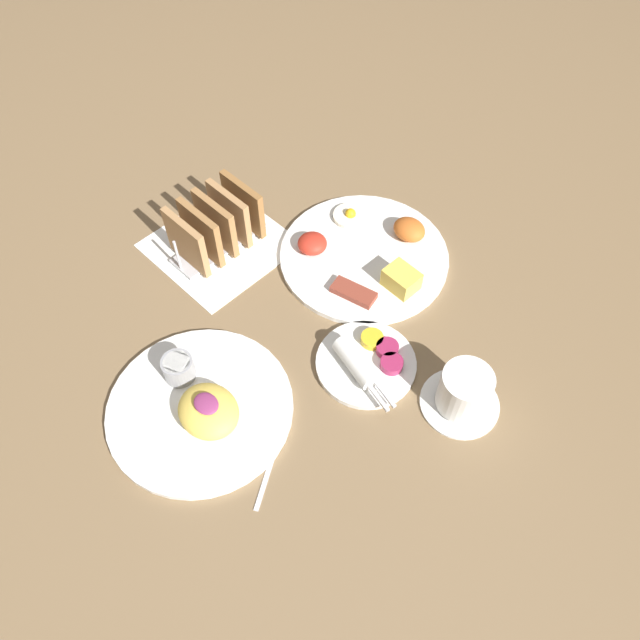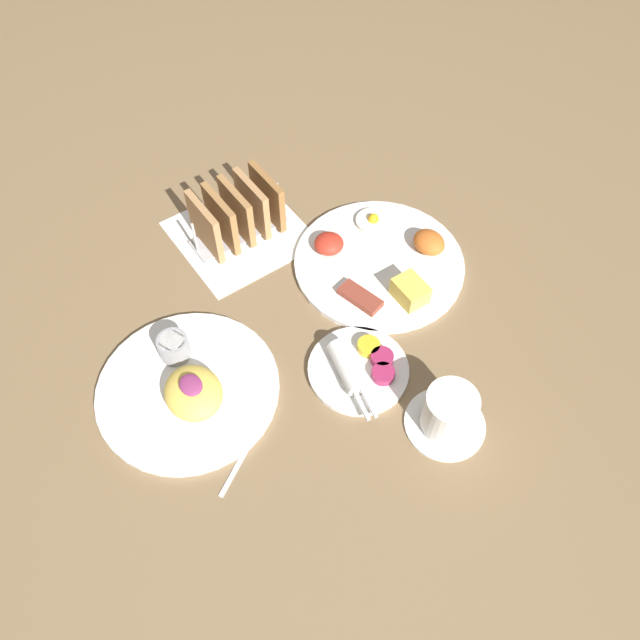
{
  "view_description": "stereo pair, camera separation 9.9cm",
  "coord_description": "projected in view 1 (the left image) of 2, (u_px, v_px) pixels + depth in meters",
  "views": [
    {
      "loc": [
        0.47,
        -0.36,
        0.84
      ],
      "look_at": [
        0.07,
        0.05,
        0.03
      ],
      "focal_mm": 35.0,
      "sensor_mm": 36.0,
      "label": 1
    },
    {
      "loc": [
        0.54,
        -0.28,
        0.84
      ],
      "look_at": [
        0.07,
        0.05,
        0.03
      ],
      "focal_mm": 35.0,
      "sensor_mm": 36.0,
      "label": 2
    }
  ],
  "objects": [
    {
      "name": "ground_plane",
      "position": [
        269.0,
        325.0,
        1.03
      ],
      "size": [
        3.0,
        3.0,
        0.0
      ],
      "primitive_type": "plane",
      "color": "brown"
    },
    {
      "name": "napkin_flat",
      "position": [
        220.0,
        245.0,
        1.13
      ],
      "size": [
        0.22,
        0.22,
        0.0
      ],
      "color": "white",
      "rests_on": "ground_plane"
    },
    {
      "name": "plate_breakfast",
      "position": [
        366.0,
        254.0,
        1.1
      ],
      "size": [
        0.3,
        0.3,
        0.05
      ],
      "color": "white",
      "rests_on": "ground_plane"
    },
    {
      "name": "plate_condiments",
      "position": [
        366.0,
        362.0,
        0.97
      ],
      "size": [
        0.17,
        0.16,
        0.04
      ],
      "color": "white",
      "rests_on": "ground_plane"
    },
    {
      "name": "plate_foreground",
      "position": [
        201.0,
        405.0,
        0.92
      ],
      "size": [
        0.28,
        0.28,
        0.06
      ],
      "color": "white",
      "rests_on": "ground_plane"
    },
    {
      "name": "toast_rack",
      "position": [
        216.0,
        225.0,
        1.08
      ],
      "size": [
        0.1,
        0.18,
        0.1
      ],
      "color": "#B7B7BC",
      "rests_on": "ground_plane"
    },
    {
      "name": "coffee_cup",
      "position": [
        464.0,
        392.0,
        0.91
      ],
      "size": [
        0.12,
        0.12,
        0.08
      ],
      "color": "white",
      "rests_on": "ground_plane"
    },
    {
      "name": "teaspoon",
      "position": [
        274.0,
        452.0,
        0.89
      ],
      "size": [
        0.08,
        0.11,
        0.01
      ],
      "color": "silver",
      "rests_on": "ground_plane"
    }
  ]
}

